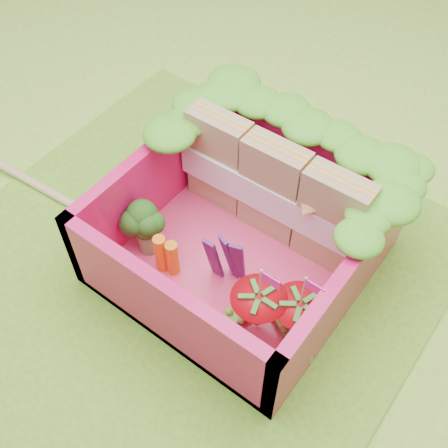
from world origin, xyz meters
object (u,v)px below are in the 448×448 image
bento_box (242,232)px  broccoli (147,227)px  strawberry_right (297,319)px  strawberry_left (258,312)px  chopsticks (37,185)px  sandwich_stack (274,190)px

bento_box → broccoli: size_ratio=3.89×
strawberry_right → strawberry_left: bearing=-154.0°
bento_box → strawberry_left: (0.32, -0.31, -0.08)m
broccoli → strawberry_right: 0.95m
broccoli → chopsticks: (-0.91, -0.05, -0.22)m
sandwich_stack → broccoli: (-0.45, -0.55, -0.12)m
bento_box → chopsticks: (-1.35, -0.32, -0.25)m
broccoli → strawberry_left: 0.77m
sandwich_stack → chopsticks: sandwich_stack is taller
broccoli → strawberry_left: bearing=-3.3°
strawberry_right → chopsticks: 1.86m
bento_box → chopsticks: size_ratio=0.56×
chopsticks → bento_box: bearing=13.2°
bento_box → strawberry_left: strawberry_left is taller
strawberry_left → strawberry_right: size_ratio=1.01×
sandwich_stack → broccoli: 0.72m
strawberry_left → strawberry_right: strawberry_left is taller
strawberry_left → chopsticks: size_ratio=0.22×
sandwich_stack → strawberry_left: sandwich_stack is taller
sandwich_stack → strawberry_right: 0.73m
broccoli → strawberry_right: size_ratio=0.65×
sandwich_stack → strawberry_left: bearing=-61.9°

